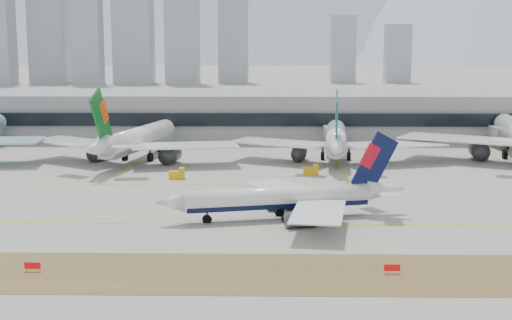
{
  "coord_description": "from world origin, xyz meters",
  "views": [
    {
      "loc": [
        4.46,
        -124.57,
        30.39
      ],
      "look_at": [
        1.81,
        18.0,
        7.5
      ],
      "focal_mm": 50.0,
      "sensor_mm": 36.0,
      "label": 1
    }
  ],
  "objects_px": {
    "widebody_eva": "(136,140)",
    "widebody_cathay": "(336,140)",
    "terminal": "(256,115)",
    "taxiing_airliner": "(287,198)"
  },
  "relations": [
    {
      "from": "taxiing_airliner",
      "to": "terminal",
      "type": "distance_m",
      "value": 116.26
    },
    {
      "from": "widebody_cathay",
      "to": "terminal",
      "type": "distance_m",
      "value": 55.38
    },
    {
      "from": "taxiing_airliner",
      "to": "widebody_cathay",
      "type": "height_order",
      "value": "widebody_cathay"
    },
    {
      "from": "widebody_eva",
      "to": "widebody_cathay",
      "type": "distance_m",
      "value": 53.32
    },
    {
      "from": "widebody_eva",
      "to": "terminal",
      "type": "xyz_separation_m",
      "value": [
        30.94,
        52.95,
        1.88
      ]
    },
    {
      "from": "widebody_cathay",
      "to": "terminal",
      "type": "height_order",
      "value": "widebody_cathay"
    },
    {
      "from": "widebody_eva",
      "to": "terminal",
      "type": "bearing_deg",
      "value": -18.65
    },
    {
      "from": "widebody_eva",
      "to": "widebody_cathay",
      "type": "bearing_deg",
      "value": -75.87
    },
    {
      "from": "widebody_eva",
      "to": "widebody_cathay",
      "type": "relative_size",
      "value": 1.01
    },
    {
      "from": "widebody_eva",
      "to": "terminal",
      "type": "height_order",
      "value": "widebody_eva"
    }
  ]
}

